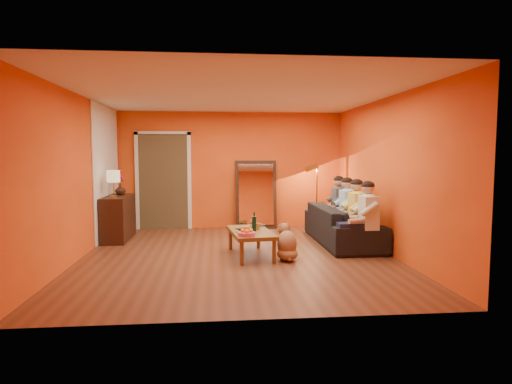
{
  "coord_description": "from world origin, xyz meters",
  "views": [
    {
      "loc": [
        -0.35,
        -6.88,
        1.65
      ],
      "look_at": [
        0.35,
        0.5,
        1.0
      ],
      "focal_mm": 30.0,
      "sensor_mm": 36.0,
      "label": 1
    }
  ],
  "objects": [
    {
      "name": "door_jamb_left",
      "position": [
        -2.07,
        2.71,
        1.05
      ],
      "size": [
        0.08,
        0.06,
        2.2
      ],
      "primitive_type": "cube",
      "color": "white",
      "rests_on": "wall_back"
    },
    {
      "name": "person_far_right",
      "position": [
        2.13,
        1.47,
        0.61
      ],
      "size": [
        0.7,
        0.44,
        1.22
      ],
      "primitive_type": null,
      "color": "#35363B",
      "rests_on": "sofa"
    },
    {
      "name": "sideboard",
      "position": [
        -2.24,
        1.55,
        0.42
      ],
      "size": [
        0.44,
        1.18,
        0.85
      ],
      "primitive_type": "cube",
      "color": "black",
      "rests_on": "floor"
    },
    {
      "name": "fruit_bowl",
      "position": [
        0.11,
        -0.51,
        0.5
      ],
      "size": [
        0.26,
        0.26,
        0.16
      ],
      "primitive_type": null,
      "color": "#EA5292",
      "rests_on": "coffee_table"
    },
    {
      "name": "table_lamp",
      "position": [
        -2.24,
        1.25,
        1.1
      ],
      "size": [
        0.24,
        0.24,
        0.51
      ],
      "primitive_type": null,
      "color": "beige",
      "rests_on": "sideboard"
    },
    {
      "name": "tumbler",
      "position": [
        0.33,
        0.06,
        0.47
      ],
      "size": [
        0.13,
        0.13,
        0.1
      ],
      "primitive_type": "imported",
      "rotation": [
        0.0,
        0.0,
        0.18
      ],
      "color": "#B27F3F",
      "rests_on": "coffee_table"
    },
    {
      "name": "laptop",
      "position": [
        0.39,
        0.29,
        0.43
      ],
      "size": [
        0.38,
        0.36,
        0.03
      ],
      "primitive_type": "imported",
      "rotation": [
        0.0,
        0.0,
        0.69
      ],
      "color": "black",
      "rests_on": "coffee_table"
    },
    {
      "name": "door_header",
      "position": [
        -1.5,
        2.71,
        2.12
      ],
      "size": [
        1.22,
        0.06,
        0.08
      ],
      "primitive_type": "cube",
      "color": "white",
      "rests_on": "wall_back"
    },
    {
      "name": "white_accent",
      "position": [
        -2.48,
        1.75,
        1.3
      ],
      "size": [
        0.02,
        1.9,
        2.58
      ],
      "primitive_type": "cube",
      "color": "white",
      "rests_on": "wall_left"
    },
    {
      "name": "floor_lamp",
      "position": [
        1.83,
        2.17,
        0.72
      ],
      "size": [
        0.36,
        0.31,
        1.44
      ],
      "primitive_type": null,
      "rotation": [
        0.0,
        0.0,
        -0.28
      ],
      "color": "#B98536",
      "rests_on": "floor"
    },
    {
      "name": "flowers",
      "position": [
        -2.24,
        1.8,
        1.23
      ],
      "size": [
        0.17,
        0.17,
        0.51
      ],
      "primitive_type": null,
      "color": "#B41429",
      "rests_on": "vase"
    },
    {
      "name": "person_mid_left",
      "position": [
        2.13,
        0.37,
        0.61
      ],
      "size": [
        0.7,
        0.44,
        1.22
      ],
      "primitive_type": null,
      "color": "#E5C94C",
      "rests_on": "sofa"
    },
    {
      "name": "room_shell",
      "position": [
        0.0,
        0.37,
        1.3
      ],
      "size": [
        5.0,
        5.5,
        2.6
      ],
      "color": "brown",
      "rests_on": "ground"
    },
    {
      "name": "coffee_table",
      "position": [
        0.21,
        -0.06,
        0.21
      ],
      "size": [
        0.76,
        1.28,
        0.42
      ],
      "primitive_type": null,
      "rotation": [
        0.0,
        0.0,
        0.12
      ],
      "color": "brown",
      "rests_on": "floor"
    },
    {
      "name": "book_upper",
      "position": [
        0.03,
        -0.27,
        0.47
      ],
      "size": [
        0.28,
        0.29,
        0.02
      ],
      "primitive_type": "imported",
      "rotation": [
        0.0,
        0.0,
        0.73
      ],
      "color": "black",
      "rests_on": "book_mid"
    },
    {
      "name": "sofa",
      "position": [
        2.0,
        0.82,
        0.35
      ],
      "size": [
        2.37,
        0.93,
        0.69
      ],
      "primitive_type": "imported",
      "rotation": [
        0.0,
        0.0,
        1.57
      ],
      "color": "black",
      "rests_on": "floor"
    },
    {
      "name": "person_mid_right",
      "position": [
        2.13,
        0.92,
        0.61
      ],
      "size": [
        0.7,
        0.44,
        1.22
      ],
      "primitive_type": null,
      "color": "#95CAE7",
      "rests_on": "sofa"
    },
    {
      "name": "vase",
      "position": [
        -2.24,
        1.8,
        0.96
      ],
      "size": [
        0.2,
        0.2,
        0.21
      ],
      "primitive_type": "imported",
      "color": "black",
      "rests_on": "sideboard"
    },
    {
      "name": "door_jamb_right",
      "position": [
        -0.93,
        2.71,
        1.05
      ],
      "size": [
        0.08,
        0.06,
        2.2
      ],
      "primitive_type": "cube",
      "color": "white",
      "rests_on": "wall_back"
    },
    {
      "name": "dog",
      "position": [
        0.76,
        -0.35,
        0.3
      ],
      "size": [
        0.33,
        0.51,
        0.59
      ],
      "primitive_type": null,
      "rotation": [
        0.0,
        0.0,
        0.02
      ],
      "color": "#A37149",
      "rests_on": "floor"
    },
    {
      "name": "person_far_left",
      "position": [
        2.13,
        -0.18,
        0.61
      ],
      "size": [
        0.7,
        0.44,
        1.22
      ],
      "primitive_type": null,
      "color": "beige",
      "rests_on": "sofa"
    },
    {
      "name": "book_lower",
      "position": [
        0.03,
        -0.26,
        0.43
      ],
      "size": [
        0.24,
        0.3,
        0.03
      ],
      "primitive_type": "imported",
      "rotation": [
        0.0,
        0.0,
        0.17
      ],
      "color": "black",
      "rests_on": "coffee_table"
    },
    {
      "name": "book_mid",
      "position": [
        0.04,
        -0.25,
        0.45
      ],
      "size": [
        0.2,
        0.25,
        0.02
      ],
      "primitive_type": "imported",
      "rotation": [
        0.0,
        0.0,
        0.14
      ],
      "color": "#B41429",
      "rests_on": "book_lower"
    },
    {
      "name": "wine_bottle",
      "position": [
        0.26,
        -0.11,
        0.58
      ],
      "size": [
        0.07,
        0.07,
        0.31
      ],
      "primitive_type": "cylinder",
      "color": "black",
      "rests_on": "coffee_table"
    },
    {
      "name": "doorway_recess",
      "position": [
        -1.5,
        2.83,
        1.05
      ],
      "size": [
        1.06,
        0.3,
        2.1
      ],
      "primitive_type": "cube",
      "color": "#3F2D19",
      "rests_on": "floor"
    },
    {
      "name": "mirror_glass",
      "position": [
        0.55,
        2.59,
        0.76
      ],
      "size": [
        0.78,
        0.21,
        1.35
      ],
      "primitive_type": "cube",
      "rotation": [
        -0.14,
        0.0,
        0.0
      ],
      "color": "white",
      "rests_on": "mirror_frame"
    },
    {
      "name": "mirror_frame",
      "position": [
        0.55,
        2.63,
        0.76
      ],
      "size": [
        0.92,
        0.27,
        1.51
      ],
      "primitive_type": "cube",
      "rotation": [
        -0.14,
        0.0,
        0.0
      ],
      "color": "black",
      "rests_on": "floor"
    }
  ]
}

